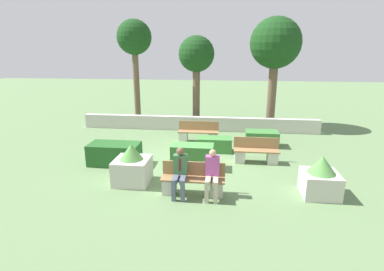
{
  "coord_description": "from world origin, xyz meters",
  "views": [
    {
      "loc": [
        1.36,
        -9.91,
        3.92
      ],
      "look_at": [
        0.15,
        0.5,
        0.9
      ],
      "focal_mm": 28.0,
      "sensor_mm": 36.0,
      "label": 1
    }
  ],
  "objects_px": {
    "bench_left_side": "(256,154)",
    "person_seated_man": "(180,170)",
    "bench_front": "(193,182)",
    "tree_center_left": "(196,57)",
    "bench_right_side": "(198,134)",
    "person_seated_woman": "(212,172)",
    "tree_leftmost": "(134,40)",
    "planter_corner_right": "(132,167)",
    "tree_center_right": "(275,45)",
    "planter_corner_left": "(321,178)"
  },
  "relations": [
    {
      "from": "bench_right_side",
      "to": "person_seated_woman",
      "type": "relative_size",
      "value": 1.32
    },
    {
      "from": "bench_front",
      "to": "person_seated_woman",
      "type": "relative_size",
      "value": 1.33
    },
    {
      "from": "person_seated_man",
      "to": "tree_center_left",
      "type": "distance_m",
      "value": 8.88
    },
    {
      "from": "bench_right_side",
      "to": "planter_corner_right",
      "type": "bearing_deg",
      "value": -105.31
    },
    {
      "from": "planter_corner_left",
      "to": "planter_corner_right",
      "type": "distance_m",
      "value": 5.42
    },
    {
      "from": "person_seated_man",
      "to": "bench_left_side",
      "type": "bearing_deg",
      "value": 50.55
    },
    {
      "from": "tree_center_left",
      "to": "tree_center_right",
      "type": "xyz_separation_m",
      "value": [
        3.94,
        -0.05,
        0.58
      ]
    },
    {
      "from": "tree_leftmost",
      "to": "tree_center_right",
      "type": "height_order",
      "value": "tree_center_right"
    },
    {
      "from": "bench_left_side",
      "to": "planter_corner_right",
      "type": "relative_size",
      "value": 1.31
    },
    {
      "from": "person_seated_woman",
      "to": "tree_center_right",
      "type": "bearing_deg",
      "value": 72.43
    },
    {
      "from": "planter_corner_right",
      "to": "tree_center_right",
      "type": "height_order",
      "value": "tree_center_right"
    },
    {
      "from": "bench_right_side",
      "to": "tree_leftmost",
      "type": "height_order",
      "value": "tree_leftmost"
    },
    {
      "from": "planter_corner_left",
      "to": "tree_leftmost",
      "type": "relative_size",
      "value": 0.21
    },
    {
      "from": "bench_left_side",
      "to": "bench_right_side",
      "type": "height_order",
      "value": "same"
    },
    {
      "from": "bench_right_side",
      "to": "tree_center_right",
      "type": "distance_m",
      "value": 6.11
    },
    {
      "from": "person_seated_woman",
      "to": "tree_leftmost",
      "type": "distance_m",
      "value": 10.26
    },
    {
      "from": "bench_left_side",
      "to": "planter_corner_left",
      "type": "xyz_separation_m",
      "value": [
        1.53,
        -2.37,
        0.18
      ]
    },
    {
      "from": "bench_right_side",
      "to": "person_seated_man",
      "type": "xyz_separation_m",
      "value": [
        -0.02,
        -5.09,
        0.42
      ]
    },
    {
      "from": "planter_corner_right",
      "to": "tree_leftmost",
      "type": "bearing_deg",
      "value": 105.23
    },
    {
      "from": "tree_center_left",
      "to": "bench_front",
      "type": "bearing_deg",
      "value": -84.78
    },
    {
      "from": "person_seated_man",
      "to": "tree_leftmost",
      "type": "height_order",
      "value": "tree_leftmost"
    },
    {
      "from": "bench_front",
      "to": "tree_leftmost",
      "type": "distance_m",
      "value": 10.07
    },
    {
      "from": "tree_center_left",
      "to": "tree_center_right",
      "type": "bearing_deg",
      "value": -0.8
    },
    {
      "from": "bench_left_side",
      "to": "person_seated_man",
      "type": "xyz_separation_m",
      "value": [
        -2.32,
        -2.82,
        0.43
      ]
    },
    {
      "from": "planter_corner_right",
      "to": "tree_center_right",
      "type": "relative_size",
      "value": 0.22
    },
    {
      "from": "bench_right_side",
      "to": "tree_leftmost",
      "type": "xyz_separation_m",
      "value": [
        -3.7,
        3.34,
        4.04
      ]
    },
    {
      "from": "person_seated_man",
      "to": "tree_leftmost",
      "type": "relative_size",
      "value": 0.25
    },
    {
      "from": "tree_leftmost",
      "to": "tree_center_right",
      "type": "distance_m",
      "value": 7.22
    },
    {
      "from": "bench_left_side",
      "to": "bench_right_side",
      "type": "xyz_separation_m",
      "value": [
        -2.3,
        2.27,
        0.01
      ]
    },
    {
      "from": "bench_left_side",
      "to": "person_seated_man",
      "type": "height_order",
      "value": "person_seated_man"
    },
    {
      "from": "planter_corner_left",
      "to": "planter_corner_right",
      "type": "bearing_deg",
      "value": 177.86
    },
    {
      "from": "bench_right_side",
      "to": "person_seated_woman",
      "type": "distance_m",
      "value": 5.19
    },
    {
      "from": "bench_left_side",
      "to": "planter_corner_left",
      "type": "relative_size",
      "value": 1.4
    },
    {
      "from": "bench_left_side",
      "to": "bench_right_side",
      "type": "distance_m",
      "value": 3.23
    },
    {
      "from": "person_seated_woman",
      "to": "planter_corner_right",
      "type": "xyz_separation_m",
      "value": [
        -2.45,
        0.66,
        -0.22
      ]
    },
    {
      "from": "planter_corner_right",
      "to": "tree_center_right",
      "type": "bearing_deg",
      "value": 56.52
    },
    {
      "from": "bench_left_side",
      "to": "planter_corner_right",
      "type": "xyz_separation_m",
      "value": [
        -3.89,
        -2.16,
        0.19
      ]
    },
    {
      "from": "person_seated_woman",
      "to": "bench_left_side",
      "type": "bearing_deg",
      "value": 62.98
    },
    {
      "from": "person_seated_man",
      "to": "tree_center_right",
      "type": "height_order",
      "value": "tree_center_right"
    },
    {
      "from": "bench_left_side",
      "to": "tree_center_left",
      "type": "distance_m",
      "value": 7.01
    },
    {
      "from": "bench_front",
      "to": "bench_left_side",
      "type": "distance_m",
      "value": 3.33
    },
    {
      "from": "bench_left_side",
      "to": "bench_right_side",
      "type": "relative_size",
      "value": 0.91
    },
    {
      "from": "tree_leftmost",
      "to": "tree_center_left",
      "type": "height_order",
      "value": "tree_leftmost"
    },
    {
      "from": "bench_right_side",
      "to": "planter_corner_left",
      "type": "relative_size",
      "value": 1.54
    },
    {
      "from": "person_seated_woman",
      "to": "planter_corner_left",
      "type": "distance_m",
      "value": 3.01
    },
    {
      "from": "bench_left_side",
      "to": "tree_leftmost",
      "type": "height_order",
      "value": "tree_leftmost"
    },
    {
      "from": "bench_left_side",
      "to": "tree_center_right",
      "type": "xyz_separation_m",
      "value": [
        1.21,
        5.54,
        3.8
      ]
    },
    {
      "from": "bench_front",
      "to": "planter_corner_right",
      "type": "height_order",
      "value": "planter_corner_right"
    },
    {
      "from": "planter_corner_right",
      "to": "tree_center_left",
      "type": "relative_size",
      "value": 0.27
    },
    {
      "from": "bench_left_side",
      "to": "person_seated_woman",
      "type": "bearing_deg",
      "value": -115.03
    }
  ]
}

